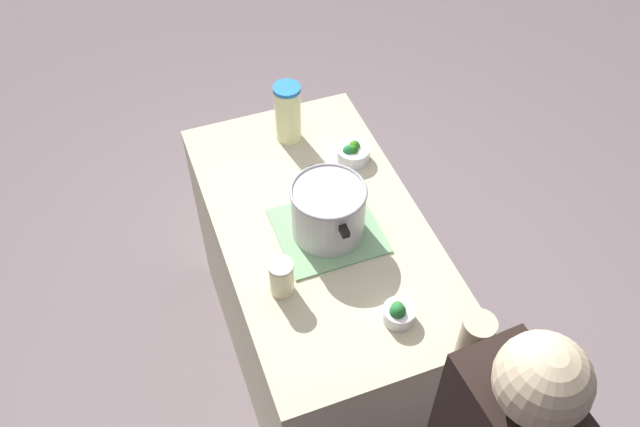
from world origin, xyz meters
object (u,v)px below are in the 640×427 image
at_px(cooking_pot, 328,210).
at_px(mason_jar, 281,277).
at_px(broccoli_bowl_front, 398,313).
at_px(broccoli_bowl_center, 353,153).
at_px(lemonade_pitcher, 288,113).

xyz_separation_m(cooking_pot, mason_jar, (0.18, -0.22, -0.05)).
bearing_deg(mason_jar, cooking_pot, 128.40).
relative_size(mason_jar, broccoli_bowl_front, 1.31).
bearing_deg(broccoli_bowl_center, lemonade_pitcher, -137.23).
bearing_deg(broccoli_bowl_front, cooking_pot, -169.26).
xyz_separation_m(cooking_pot, lemonade_pitcher, (-0.51, 0.03, 0.01)).
relative_size(lemonade_pitcher, broccoli_bowl_center, 1.93).
xyz_separation_m(mason_jar, broccoli_bowl_center, (-0.48, 0.44, -0.03)).
bearing_deg(lemonade_pitcher, mason_jar, -20.18).
bearing_deg(cooking_pot, lemonade_pitcher, 176.80).
xyz_separation_m(broccoli_bowl_front, broccoli_bowl_center, (-0.71, 0.14, -0.00)).
bearing_deg(broccoli_bowl_front, mason_jar, -127.23).
bearing_deg(broccoli_bowl_center, broccoli_bowl_front, -11.10).
bearing_deg(mason_jar, broccoli_bowl_center, 137.65).
height_order(cooking_pot, lemonade_pitcher, lemonade_pitcher).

